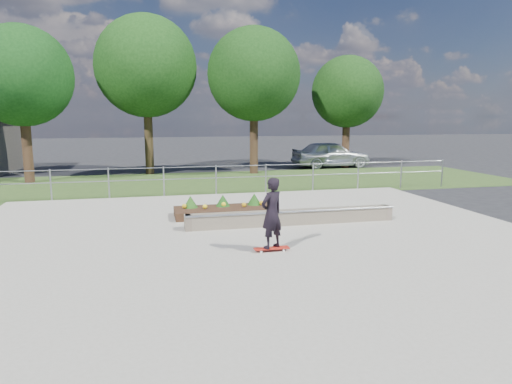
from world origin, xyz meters
TOP-DOWN VIEW (x-y plane):
  - ground at (0.00, 0.00)m, footprint 120.00×120.00m
  - grass_verge at (0.00, 11.00)m, footprint 30.00×8.00m
  - concrete_slab at (0.00, 0.00)m, footprint 15.00×15.00m
  - fence at (0.00, 7.50)m, footprint 20.06×0.06m
  - tree_far_left at (-8.00, 13.00)m, footprint 4.55×4.55m
  - tree_mid_left at (-2.50, 15.00)m, footprint 5.25×5.25m
  - tree_mid_right at (3.00, 14.00)m, footprint 4.90×4.90m
  - tree_far_right at (9.00, 15.50)m, footprint 4.20×4.20m
  - grind_ledge at (1.35, 1.97)m, footprint 6.00×0.44m
  - planter_bed at (-0.33, 3.57)m, footprint 3.00×1.20m
  - skateboarder at (0.11, -0.42)m, footprint 0.80×0.62m
  - parked_car at (8.24, 15.91)m, footprint 4.74×2.00m

SIDE VIEW (x-z plane):
  - ground at x=0.00m, z-range 0.00..0.00m
  - grass_verge at x=0.00m, z-range 0.00..0.02m
  - concrete_slab at x=0.00m, z-range 0.00..0.06m
  - planter_bed at x=-0.33m, z-range -0.06..0.55m
  - grind_ledge at x=1.35m, z-range 0.05..0.48m
  - fence at x=0.00m, z-range 0.17..1.37m
  - parked_car at x=8.24m, z-range 0.00..1.60m
  - skateboarder at x=0.11m, z-range 0.09..1.77m
  - tree_far_right at x=9.00m, z-range 1.18..7.78m
  - tree_far_left at x=-8.00m, z-range 1.28..8.43m
  - tree_mid_right at x=3.00m, z-range 1.38..9.08m
  - tree_mid_left at x=-2.50m, z-range 1.48..9.73m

